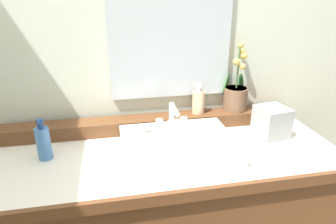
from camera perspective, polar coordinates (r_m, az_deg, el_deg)
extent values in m
cube|color=beige|center=(1.47, -4.07, 16.24)|extent=(3.12, 0.20, 2.61)
cube|color=silver|center=(1.26, -1.18, -8.22)|extent=(1.48, 0.56, 0.04)
cube|color=brown|center=(1.03, 1.62, -15.98)|extent=(1.48, 0.02, 0.04)
cube|color=brown|center=(1.42, -2.71, -2.12)|extent=(1.40, 0.10, 0.06)
cube|color=white|center=(1.22, 1.86, -6.42)|extent=(0.45, 0.34, 0.06)
sphere|color=white|center=(1.21, 2.04, -6.96)|extent=(0.24, 0.24, 0.24)
cylinder|color=silver|center=(1.29, 0.72, -0.69)|extent=(0.02, 0.02, 0.10)
cylinder|color=silver|center=(1.22, 1.26, 0.47)|extent=(0.02, 0.11, 0.02)
sphere|color=silver|center=(1.27, 0.73, 1.38)|extent=(0.03, 0.03, 0.03)
cylinder|color=silver|center=(1.30, -1.67, -2.18)|extent=(0.03, 0.03, 0.04)
cylinder|color=silver|center=(1.32, 3.06, -1.79)|extent=(0.03, 0.03, 0.04)
ellipsoid|color=beige|center=(1.27, -4.59, -3.15)|extent=(0.07, 0.04, 0.02)
cylinder|color=brown|center=(1.51, 12.78, 2.52)|extent=(0.12, 0.12, 0.11)
cylinder|color=tan|center=(1.50, 12.95, 4.35)|extent=(0.10, 0.10, 0.01)
cylinder|color=#476B38|center=(1.47, 13.30, 8.29)|extent=(0.01, 0.01, 0.20)
ellipsoid|color=#387033|center=(1.51, 11.21, 5.46)|extent=(0.04, 0.04, 0.10)
ellipsoid|color=#387033|center=(1.53, 13.84, 5.53)|extent=(0.04, 0.04, 0.10)
ellipsoid|color=#387033|center=(1.49, 10.94, 5.25)|extent=(0.04, 0.04, 0.11)
sphere|color=gold|center=(1.45, 14.11, 8.46)|extent=(0.03, 0.03, 0.03)
sphere|color=gold|center=(1.44, 13.03, 9.37)|extent=(0.03, 0.03, 0.03)
sphere|color=gold|center=(1.47, 14.36, 10.40)|extent=(0.04, 0.04, 0.04)
sphere|color=gold|center=(1.47, 14.09, 11.31)|extent=(0.03, 0.03, 0.03)
sphere|color=gold|center=(1.47, 13.78, 12.27)|extent=(0.03, 0.03, 0.03)
cylinder|color=#D9B689|center=(1.44, 5.84, 1.90)|extent=(0.06, 0.06, 0.11)
cylinder|color=silver|center=(1.42, 5.95, 4.32)|extent=(0.02, 0.02, 0.02)
cylinder|color=silver|center=(1.41, 5.98, 5.05)|extent=(0.03, 0.03, 0.02)
cylinder|color=silver|center=(1.40, 6.17, 5.01)|extent=(0.01, 0.03, 0.01)
cylinder|color=#4375B2|center=(1.26, -22.76, -5.61)|extent=(0.05, 0.05, 0.13)
cylinder|color=navy|center=(1.23, -23.27, -2.53)|extent=(0.02, 0.02, 0.02)
cylinder|color=navy|center=(1.22, -23.41, -1.73)|extent=(0.02, 0.02, 0.02)
cylinder|color=navy|center=(1.21, -23.57, -1.84)|extent=(0.01, 0.03, 0.01)
cube|color=#969997|center=(1.42, 19.26, -1.81)|extent=(0.15, 0.15, 0.14)
cube|color=silver|center=(1.38, 0.55, 14.46)|extent=(0.56, 0.02, 0.57)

